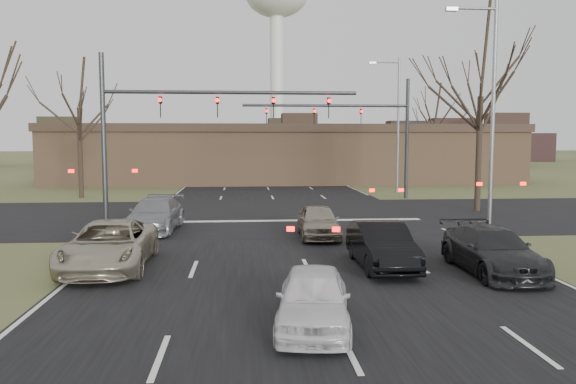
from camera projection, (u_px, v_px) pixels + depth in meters
name	position (u px, v px, depth m)	size (l,w,h in m)	color
ground	(320.00, 294.00, 14.48)	(360.00, 360.00, 0.00)	#4B542C
road_main	(258.00, 169.00, 74.03)	(14.00, 300.00, 0.02)	black
road_cross	(281.00, 215.00, 29.37)	(200.00, 14.00, 0.02)	black
building	(286.00, 153.00, 52.10)	(42.40, 10.40, 5.30)	#916C4E
water_tower	(277.00, 4.00, 130.72)	(15.00, 15.00, 44.50)	silver
mast_arm_near	(174.00, 116.00, 26.50)	(12.12, 0.24, 8.00)	#383A3D
mast_arm_far	(366.00, 124.00, 37.32)	(11.12, 0.24, 8.00)	#383A3D
streetlight_right_near	(489.00, 103.00, 24.58)	(2.34, 0.25, 10.00)	gray
streetlight_right_far	(396.00, 118.00, 41.49)	(2.34, 0.25, 10.00)	gray
tree_right_near	(482.00, 48.00, 30.39)	(6.90, 6.90, 11.50)	black
tree_left_far	(78.00, 89.00, 37.58)	(5.70, 5.70, 9.50)	black
tree_right_far	(435.00, 106.00, 49.74)	(5.40, 5.40, 9.00)	black
car_silver_suv	(109.00, 245.00, 17.27)	(2.43, 5.27, 1.46)	#ABA18A
car_white_sedan	(313.00, 298.00, 11.85)	(1.52, 3.77, 1.28)	silver
car_black_hatch	(382.00, 245.00, 17.40)	(1.49, 4.26, 1.40)	black
car_charcoal_sedan	(492.00, 250.00, 16.75)	(1.90, 4.68, 1.36)	black
car_grey_ahead	(155.00, 215.00, 24.38)	(2.01, 4.94, 1.43)	gray
car_silver_ahead	(318.00, 221.00, 22.76)	(1.58, 3.92, 1.34)	gray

